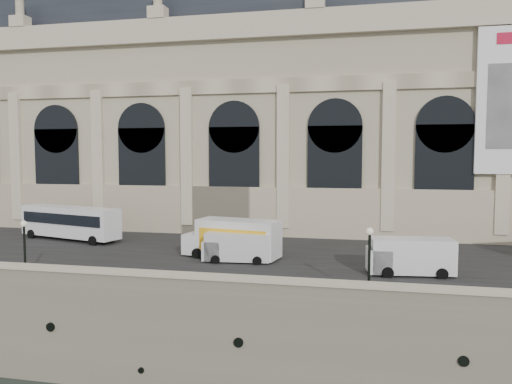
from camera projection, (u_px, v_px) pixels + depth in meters
quay at (292, 244)px, 62.88m from camera, size 160.00×70.00×6.00m
street at (256, 252)px, 42.19m from camera, size 160.00×24.00×0.06m
parapet at (208, 285)px, 29.09m from camera, size 160.00×1.40×1.21m
museum at (237, 108)px, 58.86m from camera, size 69.00×18.70×29.10m
bus_left at (70, 222)px, 47.79m from camera, size 11.21×5.09×3.24m
van_b at (234, 247)px, 38.18m from camera, size 5.28×2.45×2.29m
van_c at (406, 256)px, 34.04m from camera, size 5.93×2.89×2.54m
box_truck at (233, 239)px, 39.44m from camera, size 8.06×3.84×3.12m
lamp_left at (25, 250)px, 32.74m from camera, size 0.40×0.40×3.93m
lamp_right at (369, 264)px, 28.32m from camera, size 0.42×0.42×4.12m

